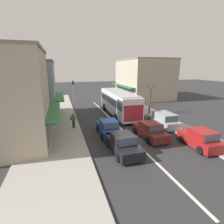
# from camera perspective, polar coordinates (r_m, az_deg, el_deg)

# --- Properties ---
(ground_plane) EXTENTS (140.00, 140.00, 0.00)m
(ground_plane) POSITION_cam_1_polar(r_m,az_deg,el_deg) (16.88, 5.55, -7.89)
(ground_plane) COLOR #2D2D30
(lane_centre_line) EXTENTS (0.20, 28.00, 0.01)m
(lane_centre_line) POSITION_cam_1_polar(r_m,az_deg,el_deg) (20.41, 1.34, -3.87)
(lane_centre_line) COLOR silver
(lane_centre_line) RESTS_ON ground
(sidewalk_left) EXTENTS (5.20, 44.00, 0.14)m
(sidewalk_left) POSITION_cam_1_polar(r_m,az_deg,el_deg) (21.40, -18.03, -3.53)
(sidewalk_left) COLOR #A39E96
(sidewalk_left) RESTS_ON ground
(kerb_right) EXTENTS (2.80, 44.00, 0.12)m
(kerb_right) POSITION_cam_1_polar(r_m,az_deg,el_deg) (24.62, 13.73, -0.99)
(kerb_right) COLOR #A39E96
(kerb_right) RESTS_ON ground
(shopfront_corner_near) EXTENTS (7.21, 7.59, 7.89)m
(shopfront_corner_near) POSITION_cam_1_polar(r_m,az_deg,el_deg) (16.43, -31.22, 3.79)
(shopfront_corner_near) COLOR #B2A38E
(shopfront_corner_near) RESTS_ON ground
(shopfront_mid_block) EXTENTS (8.25, 8.19, 7.21)m
(shopfront_mid_block) POSITION_cam_1_polar(r_m,az_deg,el_deg) (24.40, -26.52, 6.28)
(shopfront_mid_block) COLOR #84939E
(shopfront_mid_block) RESTS_ON ground
(building_right_far) EXTENTS (9.70, 12.50, 8.18)m
(building_right_far) POSITION_cam_1_polar(r_m,az_deg,el_deg) (39.08, 10.18, 10.65)
(building_right_far) COLOR #B2A38E
(building_right_far) RESTS_ON ground
(city_bus) EXTENTS (2.90, 10.90, 3.23)m
(city_bus) POSITION_cam_1_polar(r_m,az_deg,el_deg) (23.96, 2.18, 3.47)
(city_bus) COLOR silver
(city_bus) RESTS_ON ground
(sedan_queue_far_back) EXTENTS (1.99, 4.25, 1.47)m
(sedan_queue_far_back) POSITION_cam_1_polar(r_m,az_deg,el_deg) (13.63, 3.57, -10.36)
(sedan_queue_far_back) COLOR black
(sedan_queue_far_back) RESTS_ON ground
(sedan_adjacent_lane_trail) EXTENTS (1.96, 4.23, 1.47)m
(sedan_adjacent_lane_trail) POSITION_cam_1_polar(r_m,az_deg,el_deg) (16.69, 12.31, -5.99)
(sedan_adjacent_lane_trail) COLOR #561E19
(sedan_adjacent_lane_trail) RESTS_ON ground
(sedan_behind_bus_mid) EXTENTS (2.02, 4.26, 1.47)m
(sedan_behind_bus_mid) POSITION_cam_1_polar(r_m,az_deg,el_deg) (17.00, -1.11, -5.27)
(sedan_behind_bus_mid) COLOR navy
(sedan_behind_bus_mid) RESTS_ON ground
(parked_hatchback_kerb_front) EXTENTS (1.93, 3.76, 1.54)m
(parked_hatchback_kerb_front) POSITION_cam_1_polar(r_m,az_deg,el_deg) (16.05, 26.83, -7.88)
(parked_hatchback_kerb_front) COLOR maroon
(parked_hatchback_kerb_front) RESTS_ON ground
(parked_wagon_kerb_second) EXTENTS (1.94, 4.50, 1.58)m
(parked_wagon_kerb_second) POSITION_cam_1_polar(r_m,az_deg,el_deg) (20.25, 16.36, -2.41)
(parked_wagon_kerb_second) COLOR #9EA3A8
(parked_wagon_kerb_second) RESTS_ON ground
(traffic_light_downstreet) EXTENTS (0.33, 0.24, 4.20)m
(traffic_light_downstreet) POSITION_cam_1_polar(r_m,az_deg,el_deg) (31.65, -12.57, 7.52)
(traffic_light_downstreet) COLOR gray
(traffic_light_downstreet) RESTS_ON ground
(street_tree_right) EXTENTS (1.50, 1.45, 4.34)m
(street_tree_right) POSITION_cam_1_polar(r_m,az_deg,el_deg) (24.81, 12.23, 3.94)
(street_tree_right) COLOR brown
(street_tree_right) RESTS_ON ground
(pedestrian_with_handbag_near) EXTENTS (0.59, 0.51, 1.63)m
(pedestrian_with_handbag_near) POSITION_cam_1_polar(r_m,az_deg,el_deg) (18.85, -12.53, -2.37)
(pedestrian_with_handbag_near) COLOR #333338
(pedestrian_with_handbag_near) RESTS_ON sidewalk_left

